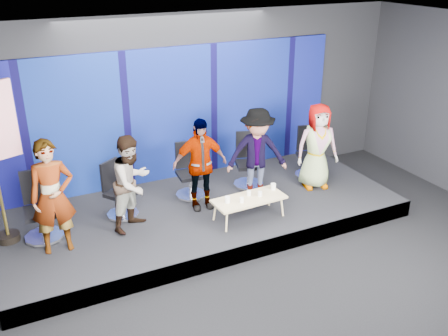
{
  "coord_description": "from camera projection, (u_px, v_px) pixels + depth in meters",
  "views": [
    {
      "loc": [
        -3.15,
        -4.8,
        4.5
      ],
      "look_at": [
        0.37,
        2.4,
        1.02
      ],
      "focal_mm": 40.0,
      "sensor_mm": 36.0,
      "label": 1
    }
  ],
  "objects": [
    {
      "name": "room_walls",
      "position": [
        283.0,
        137.0,
        6.05
      ],
      "size": [
        10.02,
        8.02,
        3.51
      ],
      "color": "black",
      "rests_on": "ground"
    },
    {
      "name": "panelist_a",
      "position": [
        53.0,
        197.0,
        7.33
      ],
      "size": [
        0.66,
        0.45,
        1.78
      ],
      "primitive_type": "imported",
      "rotation": [
        0.0,
        0.0,
        -0.03
      ],
      "color": "black",
      "rests_on": "riser"
    },
    {
      "name": "panelist_b",
      "position": [
        132.0,
        183.0,
        7.99
      ],
      "size": [
        0.98,
        0.94,
        1.6
      ],
      "primitive_type": "imported",
      "rotation": [
        0.0,
        0.0,
        0.59
      ],
      "color": "black",
      "rests_on": "riser"
    },
    {
      "name": "chair_d",
      "position": [
        248.0,
        168.0,
        9.65
      ],
      "size": [
        0.74,
        0.74,
        1.05
      ],
      "rotation": [
        0.0,
        0.0,
        -0.31
      ],
      "color": "silver",
      "rests_on": "riser"
    },
    {
      "name": "coffee_table",
      "position": [
        249.0,
        200.0,
        8.42
      ],
      "size": [
        1.26,
        0.58,
        0.38
      ],
      "rotation": [
        0.0,
        0.0,
        0.04
      ],
      "color": "tan",
      "rests_on": "riser"
    },
    {
      "name": "mug_e",
      "position": [
        273.0,
        187.0,
        8.7
      ],
      "size": [
        0.09,
        0.09,
        0.11
      ],
      "primitive_type": "cylinder",
      "color": "white",
      "rests_on": "coffee_table"
    },
    {
      "name": "panelist_e",
      "position": [
        317.0,
        146.0,
        9.41
      ],
      "size": [
        0.91,
        0.71,
        1.65
      ],
      "primitive_type": "imported",
      "rotation": [
        0.0,
        0.0,
        -0.25
      ],
      "color": "black",
      "rests_on": "riser"
    },
    {
      "name": "flag_stand",
      "position": [
        2.0,
        155.0,
        7.42
      ],
      "size": [
        0.6,
        0.36,
        2.68
      ],
      "rotation": [
        0.0,
        0.0,
        0.38
      ],
      "color": "black",
      "rests_on": "riser"
    },
    {
      "name": "chair_e",
      "position": [
        309.0,
        160.0,
        10.07
      ],
      "size": [
        0.7,
        0.7,
        1.02
      ],
      "rotation": [
        0.0,
        0.0,
        -0.25
      ],
      "color": "silver",
      "rests_on": "riser"
    },
    {
      "name": "chair_c",
      "position": [
        190.0,
        179.0,
        9.24
      ],
      "size": [
        0.63,
        0.63,
        1.02
      ],
      "rotation": [
        0.0,
        0.0,
        -0.1
      ],
      "color": "silver",
      "rests_on": "riser"
    },
    {
      "name": "chair_a",
      "position": [
        41.0,
        217.0,
        7.86
      ],
      "size": [
        0.64,
        0.64,
        1.1
      ],
      "rotation": [
        0.0,
        0.0,
        -0.03
      ],
      "color": "silver",
      "rests_on": "riser"
    },
    {
      "name": "ground",
      "position": [
        275.0,
        300.0,
        7.02
      ],
      "size": [
        10.0,
        10.0,
        0.0
      ],
      "primitive_type": "plane",
      "color": "black",
      "rests_on": "ground"
    },
    {
      "name": "panelist_c",
      "position": [
        200.0,
        164.0,
        8.62
      ],
      "size": [
        1.0,
        0.5,
        1.65
      ],
      "primitive_type": "imported",
      "rotation": [
        0.0,
        0.0,
        -0.1
      ],
      "color": "black",
      "rests_on": "riser"
    },
    {
      "name": "chair_b",
      "position": [
        119.0,
        198.0,
        8.53
      ],
      "size": [
        0.77,
        0.77,
        0.99
      ],
      "rotation": [
        0.0,
        0.0,
        0.59
      ],
      "color": "silver",
      "rests_on": "riser"
    },
    {
      "name": "riser",
      "position": [
        203.0,
        213.0,
        9.02
      ],
      "size": [
        7.0,
        3.0,
        0.3
      ],
      "primitive_type": "cube",
      "color": "black",
      "rests_on": "ground"
    },
    {
      "name": "panelist_d",
      "position": [
        257.0,
        154.0,
        9.0
      ],
      "size": [
        1.24,
        0.94,
        1.7
      ],
      "primitive_type": "imported",
      "rotation": [
        0.0,
        0.0,
        -0.31
      ],
      "color": "black",
      "rests_on": "riser"
    },
    {
      "name": "mug_c",
      "position": [
        249.0,
        193.0,
        8.49
      ],
      "size": [
        0.07,
        0.07,
        0.09
      ],
      "primitive_type": "cylinder",
      "color": "white",
      "rests_on": "coffee_table"
    },
    {
      "name": "mug_a",
      "position": [
        228.0,
        200.0,
        8.24
      ],
      "size": [
        0.09,
        0.09,
        0.11
      ],
      "primitive_type": "cylinder",
      "color": "white",
      "rests_on": "coffee_table"
    },
    {
      "name": "mug_b",
      "position": [
        242.0,
        200.0,
        8.25
      ],
      "size": [
        0.07,
        0.07,
        0.09
      ],
      "primitive_type": "cylinder",
      "color": "white",
      "rests_on": "coffee_table"
    },
    {
      "name": "backdrop",
      "position": [
        172.0,
        115.0,
        9.64
      ],
      "size": [
        7.0,
        0.08,
        2.6
      ],
      "primitive_type": "cube",
      "color": "#0C0754",
      "rests_on": "riser"
    },
    {
      "name": "mug_d",
      "position": [
        260.0,
        194.0,
        8.46
      ],
      "size": [
        0.07,
        0.07,
        0.08
      ],
      "primitive_type": "cylinder",
      "color": "white",
      "rests_on": "coffee_table"
    }
  ]
}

